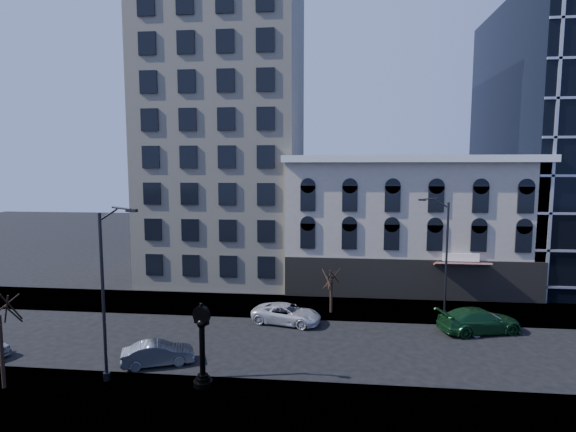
# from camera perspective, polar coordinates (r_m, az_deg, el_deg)

# --- Properties ---
(ground) EXTENTS (160.00, 160.00, 0.00)m
(ground) POSITION_cam_1_polar(r_m,az_deg,el_deg) (30.58, -4.70, -15.87)
(ground) COLOR black
(ground) RESTS_ON ground
(sidewalk_far) EXTENTS (160.00, 6.00, 0.12)m
(sidewalk_far) POSITION_cam_1_polar(r_m,az_deg,el_deg) (37.99, -2.41, -11.29)
(sidewalk_far) COLOR gray
(sidewalk_far) RESTS_ON ground
(sidewalk_near) EXTENTS (160.00, 6.00, 0.12)m
(sidewalk_near) POSITION_cam_1_polar(r_m,az_deg,el_deg) (23.51, -8.65, -22.95)
(sidewalk_near) COLOR gray
(sidewalk_near) RESTS_ON ground
(cream_tower) EXTENTS (15.90, 15.40, 42.50)m
(cream_tower) POSITION_cam_1_polar(r_m,az_deg,el_deg) (48.73, -7.95, 15.42)
(cream_tower) COLOR beige
(cream_tower) RESTS_ON ground
(victorian_row) EXTENTS (22.60, 11.19, 12.50)m
(victorian_row) POSITION_cam_1_polar(r_m,az_deg,el_deg) (44.55, 14.56, -1.06)
(victorian_row) COLOR #BCB09B
(victorian_row) RESTS_ON ground
(street_clock) EXTENTS (1.01, 1.01, 4.46)m
(street_clock) POSITION_cam_1_polar(r_m,az_deg,el_deg) (24.66, -10.84, -16.18)
(street_clock) COLOR black
(street_clock) RESTS_ON sidewalk_near
(street_lamp_near) EXTENTS (2.47, 0.63, 9.56)m
(street_lamp_near) POSITION_cam_1_polar(r_m,az_deg,el_deg) (24.89, -21.38, -3.82)
(street_lamp_near) COLOR black
(street_lamp_near) RESTS_ON sidewalk_near
(street_lamp_far) EXTENTS (2.37, 0.72, 9.25)m
(street_lamp_far) POSITION_cam_1_polar(r_m,az_deg,el_deg) (35.76, 18.54, -1.15)
(street_lamp_far) COLOR black
(street_lamp_far) RESTS_ON sidewalk_far
(bare_tree_far) EXTENTS (2.45, 2.45, 4.21)m
(bare_tree_far) POSITION_cam_1_polar(r_m,az_deg,el_deg) (35.43, 5.53, -7.19)
(bare_tree_far) COLOR black
(bare_tree_far) RESTS_ON sidewalk_far
(car_near_b) EXTENTS (4.31, 2.84, 1.34)m
(car_near_b) POSITION_cam_1_polar(r_m,az_deg,el_deg) (28.42, -16.17, -16.41)
(car_near_b) COLOR #595B60
(car_near_b) RESTS_ON ground
(car_far_a) EXTENTS (5.49, 3.41, 1.42)m
(car_far_a) POSITION_cam_1_polar(r_m,az_deg,el_deg) (33.90, -0.17, -12.32)
(car_far_a) COLOR silver
(car_far_a) RESTS_ON ground
(car_far_b) EXTENTS (6.22, 3.86, 1.68)m
(car_far_b) POSITION_cam_1_polar(r_m,az_deg,el_deg) (34.81, 23.10, -12.10)
(car_far_b) COLOR #143F1E
(car_far_b) RESTS_ON ground
(car_far_c) EXTENTS (4.93, 3.15, 1.56)m
(car_far_c) POSITION_cam_1_polar(r_m,az_deg,el_deg) (34.98, 23.83, -12.15)
(car_far_c) COLOR #A5A8AD
(car_far_c) RESTS_ON ground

